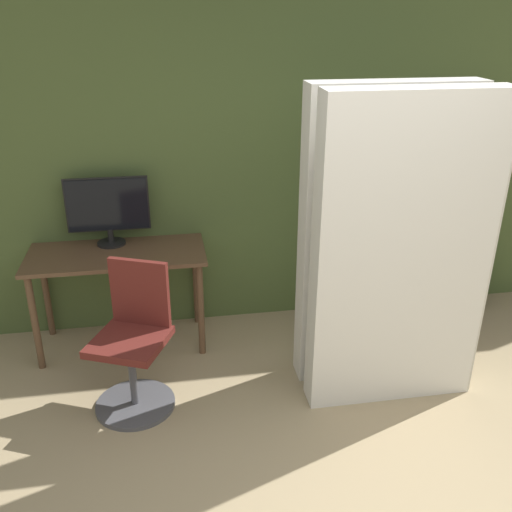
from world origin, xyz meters
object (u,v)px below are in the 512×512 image
Objects in this scene: mattress_near at (403,257)px; mattress_far at (383,238)px; monitor at (108,208)px; bookshelf at (445,220)px; office_chair at (134,350)px.

mattress_near reaches higher than mattress_far.
monitor is at bearing 148.03° from mattress_near.
mattress_far is at bearing -136.85° from bookshelf.
mattress_near is at bearing -127.54° from bookshelf.
monitor is at bearing -179.96° from bookshelf.
office_chair is 1.79m from mattress_far.
mattress_near is (1.68, -0.20, 0.61)m from office_chair.
office_chair is 1.80m from mattress_near.
monitor is 2.74m from bookshelf.
office_chair is (0.16, -0.94, -0.66)m from monitor.
monitor is 2.02m from mattress_far.
monitor is at bearing 155.81° from mattress_far.
monitor is 0.30× the size of mattress_near.
mattress_near is (-0.88, -1.15, 0.21)m from bookshelf.
office_chair is 0.48× the size of mattress_far.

